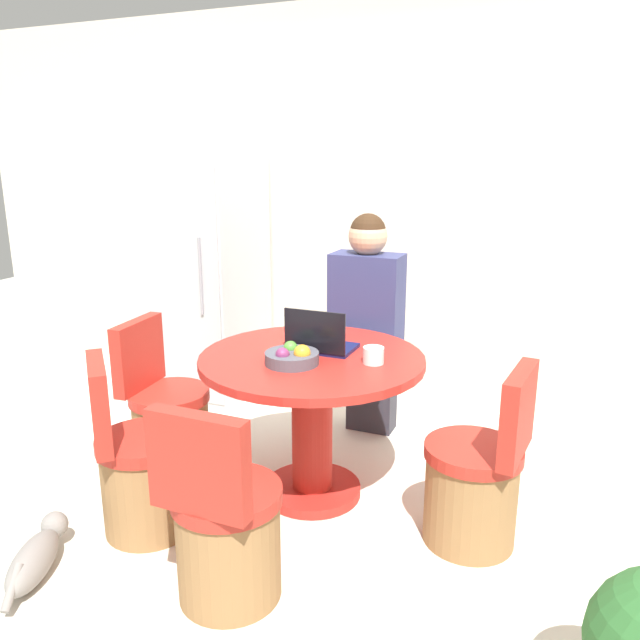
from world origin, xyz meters
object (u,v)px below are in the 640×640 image
at_px(laptop, 320,342).
at_px(chair_near_left_corner, 142,473).
at_px(dining_table, 312,399).
at_px(cat, 36,556).
at_px(refrigerator, 203,277).
at_px(chair_left_side, 168,421).
at_px(chair_right_side, 476,484).
at_px(fruit_bowl, 292,357).
at_px(person_seated, 368,317).
at_px(chair_near_camera, 225,533).

bearing_deg(laptop, chair_near_left_corner, 47.52).
distance_m(dining_table, cat, 1.34).
distance_m(refrigerator, chair_left_side, 1.33).
xyz_separation_m(dining_table, chair_left_side, (-0.81, -0.07, -0.23)).
height_order(dining_table, chair_right_side, chair_right_side).
distance_m(chair_near_left_corner, fruit_bowl, 0.85).
bearing_deg(laptop, refrigerator, -36.73).
height_order(refrigerator, chair_near_left_corner, refrigerator).
distance_m(chair_near_left_corner, cat, 0.52).
height_order(person_seated, cat, person_seated).
bearing_deg(chair_right_side, refrigerator, -112.35).
xyz_separation_m(dining_table, person_seated, (0.03, 0.76, 0.23)).
relative_size(laptop, fruit_bowl, 1.24).
relative_size(dining_table, chair_right_side, 1.30).
bearing_deg(chair_left_side, fruit_bowl, -100.32).
bearing_deg(cat, dining_table, -60.78).
bearing_deg(fruit_bowl, laptop, 78.68).
relative_size(chair_near_left_corner, chair_right_side, 1.00).
distance_m(chair_left_side, chair_near_left_corner, 0.55).
bearing_deg(chair_right_side, laptop, -95.64).
bearing_deg(chair_right_side, cat, -54.09).
distance_m(refrigerator, fruit_bowl, 1.73).
bearing_deg(fruit_bowl, chair_near_camera, -87.27).
relative_size(refrigerator, chair_near_left_corner, 2.00).
bearing_deg(chair_near_left_corner, chair_near_camera, -157.21).
relative_size(chair_left_side, chair_near_left_corner, 1.00).
bearing_deg(person_seated, chair_left_side, 44.39).
distance_m(refrigerator, laptop, 1.62).
xyz_separation_m(chair_near_camera, fruit_bowl, (-0.03, 0.67, 0.49)).
height_order(chair_right_side, person_seated, person_seated).
bearing_deg(refrigerator, cat, -76.29).
distance_m(chair_near_left_corner, person_seated, 1.53).
distance_m(chair_left_side, chair_right_side, 1.62).
relative_size(chair_right_side, person_seated, 0.61).
xyz_separation_m(refrigerator, chair_right_side, (2.10, -1.13, -0.54)).
xyz_separation_m(dining_table, cat, (-0.79, -1.00, -0.43)).
bearing_deg(chair_left_side, dining_table, -90.00).
height_order(dining_table, chair_near_left_corner, chair_near_left_corner).
relative_size(fruit_bowl, cat, 0.50).
distance_m(chair_near_camera, person_seated, 1.64).
relative_size(refrigerator, person_seated, 1.23).
distance_m(chair_left_side, cat, 0.96).
relative_size(chair_right_side, fruit_bowl, 3.32).
relative_size(chair_near_camera, chair_right_side, 1.00).
height_order(dining_table, cat, dining_table).
distance_m(laptop, cat, 1.51).
bearing_deg(chair_near_left_corner, cat, 110.73).
bearing_deg(chair_near_camera, person_seated, -90.97).
xyz_separation_m(chair_left_side, fruit_bowl, (0.78, -0.08, 0.49)).
relative_size(refrigerator, chair_right_side, 2.00).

